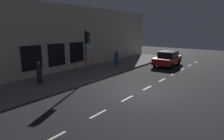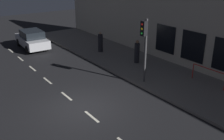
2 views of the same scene
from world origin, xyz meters
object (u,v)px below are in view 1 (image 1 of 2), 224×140
traffic_light (87,46)px  pedestrian_1 (39,73)px  parked_car_1 (168,59)px  pedestrian_2 (116,58)px

traffic_light → pedestrian_1: 3.92m
traffic_light → parked_car_1: (-2.44, -10.14, -1.98)m
parked_car_1 → pedestrian_2: (4.11, 3.95, 0.12)m
pedestrian_1 → pedestrian_2: pedestrian_2 is taller
traffic_light → parked_car_1: 10.61m
parked_car_1 → pedestrian_2: 5.70m
traffic_light → pedestrian_1: traffic_light is taller
traffic_light → parked_car_1: size_ratio=0.87×
parked_car_1 → pedestrian_2: size_ratio=2.58×
traffic_light → pedestrian_2: 6.67m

